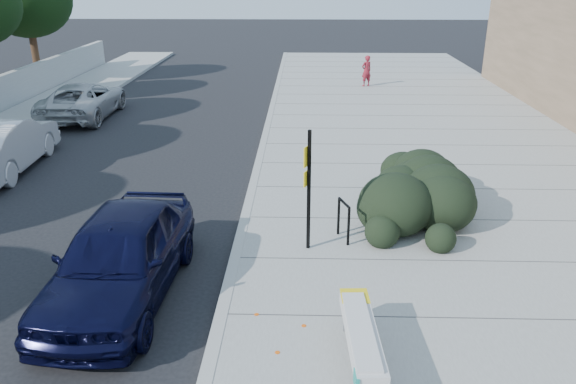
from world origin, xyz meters
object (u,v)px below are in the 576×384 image
at_px(wagon_silver, 2,144).
at_px(bench, 362,335).
at_px(bike_rack, 344,217).
at_px(sedan_navy, 120,257).
at_px(sign_post, 308,183).
at_px(suv_silver, 83,100).
at_px(pedestrian, 366,71).

bearing_deg(wagon_silver, bench, 134.45).
xyz_separation_m(bike_rack, sedan_navy, (-4.13, -2.13, 0.12)).
distance_m(bench, wagon_silver, 13.11).
relative_size(sign_post, suv_silver, 0.51).
bearing_deg(wagon_silver, bike_rack, 150.89).
bearing_deg(sedan_navy, sign_post, 29.34).
bearing_deg(sedan_navy, bike_rack, 29.56).
xyz_separation_m(sedan_navy, suv_silver, (-5.60, 13.23, -0.11)).
height_order(sign_post, sedan_navy, sign_post).
distance_m(bench, pedestrian, 21.42).
relative_size(bench, bike_rack, 2.47).
distance_m(bike_rack, sign_post, 1.27).
height_order(sign_post, suv_silver, sign_post).
relative_size(sedan_navy, wagon_silver, 0.99).
xyz_separation_m(bench, sedan_navy, (-4.13, 1.99, 0.14)).
height_order(bench, wagon_silver, wagon_silver).
height_order(sign_post, wagon_silver, sign_post).
distance_m(sedan_navy, wagon_silver, 8.81).
bearing_deg(bench, pedestrian, 81.55).
height_order(bench, suv_silver, suv_silver).
distance_m(bike_rack, wagon_silver, 10.79).
relative_size(bench, pedestrian, 1.45).
relative_size(bike_rack, wagon_silver, 0.18).
xyz_separation_m(sedan_navy, wagon_silver, (-5.60, 6.80, -0.02)).
height_order(bike_rack, sedan_navy, sedan_navy).
height_order(bike_rack, suv_silver, suv_silver).
xyz_separation_m(bench, pedestrian, (2.19, 21.31, 0.24)).
bearing_deg(wagon_silver, sign_post, 146.97).
xyz_separation_m(bench, bike_rack, (-0.00, 4.12, 0.02)).
bearing_deg(bench, suv_silver, 120.04).
bearing_deg(pedestrian, suv_silver, -2.11).
bearing_deg(sedan_navy, bench, -23.41).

